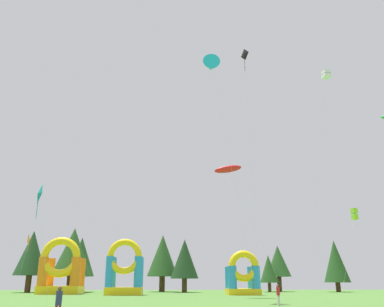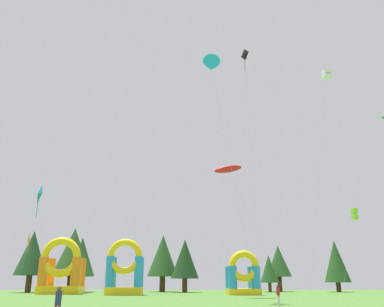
# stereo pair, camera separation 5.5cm
# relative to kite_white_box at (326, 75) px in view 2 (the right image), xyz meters

# --- Properties ---
(kite_white_box) EXTENTS (1.52, 8.41, 22.76)m
(kite_white_box) POSITION_rel_kite_white_box_xyz_m (0.00, 0.00, 0.00)
(kite_white_box) COLOR white
(kite_white_box) RESTS_ON ground_plane
(kite_teal_diamond) EXTENTS (1.31, 3.61, 8.88)m
(kite_teal_diamond) POSITION_rel_kite_white_box_xyz_m (-26.51, -4.89, -14.01)
(kite_teal_diamond) COLOR #0C7F7A
(kite_teal_diamond) RESTS_ON ground_plane
(kite_orange_diamond) EXTENTS (0.93, 2.33, 7.34)m
(kite_orange_diamond) POSITION_rel_kite_white_box_xyz_m (-34.09, 16.98, -15.52)
(kite_orange_diamond) COLOR orange
(kite_orange_diamond) RESTS_ON ground_plane
(kite_black_diamond) EXTENTS (2.94, 9.89, 27.59)m
(kite_black_diamond) POSITION_rel_kite_white_box_xyz_m (-7.70, 4.40, 4.43)
(kite_black_diamond) COLOR black
(kite_black_diamond) RESTS_ON ground_plane
(kite_red_parafoil) EXTENTS (8.30, 1.66, 16.09)m
(kite_red_parafoil) POSITION_rel_kite_white_box_xyz_m (-8.86, 11.97, -7.00)
(kite_red_parafoil) COLOR red
(kite_red_parafoil) RESTS_ON ground_plane
(kite_cyan_delta) EXTENTS (4.97, 1.92, 25.55)m
(kite_cyan_delta) POSITION_rel_kite_white_box_xyz_m (-11.81, 2.55, 2.25)
(kite_cyan_delta) COLOR #19B7CC
(kite_cyan_delta) RESTS_ON ground_plane
(kite_lime_box) EXTENTS (3.13, 1.21, 9.21)m
(kite_lime_box) POSITION_rel_kite_white_box_xyz_m (3.55, 5.06, -13.69)
(kite_lime_box) COLOR #8CD826
(kite_lime_box) RESTS_ON ground_plane
(person_far_side) EXTENTS (0.32, 0.32, 1.60)m
(person_far_side) POSITION_rel_kite_white_box_xyz_m (-20.87, -17.48, -21.32)
(person_far_side) COLOR #B21E26
(person_far_side) RESTS_ON ground_plane
(person_near_camera) EXTENTS (0.36, 0.36, 1.56)m
(person_near_camera) POSITION_rel_kite_white_box_xyz_m (-7.68, -4.51, -21.35)
(person_near_camera) COLOR silver
(person_near_camera) RESTS_ON ground_plane
(inflatable_blue_arch) EXTENTS (5.94, 4.82, 7.90)m
(inflatable_blue_arch) POSITION_rel_kite_white_box_xyz_m (-31.75, 24.86, -19.31)
(inflatable_blue_arch) COLOR yellow
(inflatable_blue_arch) RESTS_ON ground_plane
(inflatable_red_slide) EXTENTS (4.34, 4.17, 5.78)m
(inflatable_red_slide) POSITION_rel_kite_white_box_xyz_m (-6.04, 20.14, -20.10)
(inflatable_red_slide) COLOR yellow
(inflatable_red_slide) RESTS_ON ground_plane
(inflatable_orange_dome) EXTENTS (4.84, 3.76, 7.27)m
(inflatable_orange_dome) POSITION_rel_kite_white_box_xyz_m (-22.12, 20.28, -19.47)
(inflatable_orange_dome) COLOR yellow
(inflatable_orange_dome) RESTS_ON ground_plane
(tree_row_1) EXTENTS (5.21, 5.21, 9.94)m
(tree_row_1) POSITION_rel_kite_white_box_xyz_m (-39.12, 33.59, -16.03)
(tree_row_1) COLOR #4C331E
(tree_row_1) RESTS_ON ground_plane
(tree_row_2) EXTENTS (6.49, 6.49, 10.37)m
(tree_row_2) POSITION_rel_kite_white_box_xyz_m (-32.27, 33.32, -15.88)
(tree_row_2) COLOR #4C331E
(tree_row_2) RESTS_ON ground_plane
(tree_row_3) EXTENTS (4.89, 4.89, 9.16)m
(tree_row_3) POSITION_rel_kite_white_box_xyz_m (-31.59, 36.65, -16.48)
(tree_row_3) COLOR #4C331E
(tree_row_3) RESTS_ON ground_plane
(tree_row_4) EXTENTS (5.40, 5.40, 9.67)m
(tree_row_4) POSITION_rel_kite_white_box_xyz_m (-17.33, 36.89, -16.21)
(tree_row_4) COLOR #4C331E
(tree_row_4) RESTS_ON ground_plane
(tree_row_5) EXTENTS (4.66, 4.66, 8.55)m
(tree_row_5) POSITION_rel_kite_white_box_xyz_m (-13.56, 32.89, -16.95)
(tree_row_5) COLOR #4C331E
(tree_row_5) RESTS_ON ground_plane
(tree_row_6) EXTENTS (3.13, 3.13, 6.12)m
(tree_row_6) POSITION_rel_kite_white_box_xyz_m (1.09, 34.80, -18.49)
(tree_row_6) COLOR #4C331E
(tree_row_6) RESTS_ON ground_plane
(tree_row_7) EXTENTS (4.37, 4.37, 7.90)m
(tree_row_7) POSITION_rel_kite_white_box_xyz_m (3.38, 36.84, -17.12)
(tree_row_7) COLOR #4C331E
(tree_row_7) RESTS_ON ground_plane
(tree_row_8) EXTENTS (4.41, 4.41, 8.65)m
(tree_row_8) POSITION_rel_kite_white_box_xyz_m (12.86, 34.33, -17.20)
(tree_row_8) COLOR #4C331E
(tree_row_8) RESTS_ON ground_plane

